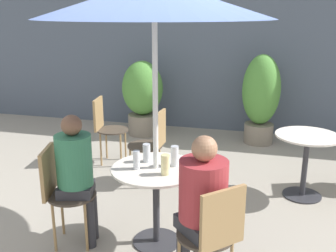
{
  "coord_description": "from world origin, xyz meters",
  "views": [
    {
      "loc": [
        0.93,
        -2.84,
        1.97
      ],
      "look_at": [
        0.05,
        0.49,
        0.96
      ],
      "focal_mm": 42.0,
      "sensor_mm": 36.0,
      "label": 1
    }
  ],
  "objects": [
    {
      "name": "seated_person_1",
      "position": [
        0.52,
        -0.38,
        0.7
      ],
      "size": [
        0.43,
        0.43,
        1.18
      ],
      "rotation": [
        0.0,
        0.0,
        3.93
      ],
      "color": "#2D2D33",
      "rests_on": "ground_plane"
    },
    {
      "name": "ground_plane",
      "position": [
        0.0,
        0.0,
        0.0
      ],
      "size": [
        20.0,
        20.0,
        0.0
      ],
      "primitive_type": "plane",
      "color": "gray"
    },
    {
      "name": "beer_glass_0",
      "position": [
        0.2,
        0.17,
        0.8
      ],
      "size": [
        0.07,
        0.07,
        0.18
      ],
      "color": "silver",
      "rests_on": "cafe_table_near"
    },
    {
      "name": "umbrella",
      "position": [
        0.05,
        0.09,
        2.05
      ],
      "size": [
        1.81,
        1.81,
        2.19
      ],
      "color": "silver",
      "rests_on": "ground_plane"
    },
    {
      "name": "potted_plant_0",
      "position": [
        -1.05,
        3.09,
        0.67
      ],
      "size": [
        0.66,
        0.66,
        1.21
      ],
      "color": "slate",
      "rests_on": "ground_plane"
    },
    {
      "name": "seated_person_0",
      "position": [
        -0.59,
        -0.08,
        0.7
      ],
      "size": [
        0.34,
        0.32,
        1.17
      ],
      "rotation": [
        0.0,
        0.0,
        1.83
      ],
      "color": "#2D2D33",
      "rests_on": "ground_plane"
    },
    {
      "name": "cafe_table_near",
      "position": [
        0.05,
        0.09,
        0.54
      ],
      "size": [
        0.75,
        0.75,
        0.71
      ],
      "color": "#2D2D33",
      "rests_on": "ground_plane"
    },
    {
      "name": "beer_glass_1",
      "position": [
        -0.06,
        0.2,
        0.79
      ],
      "size": [
        0.07,
        0.07,
        0.16
      ],
      "color": "silver",
      "rests_on": "cafe_table_near"
    },
    {
      "name": "cafe_table_far",
      "position": [
        1.36,
        1.37,
        0.51
      ],
      "size": [
        0.68,
        0.68,
        0.71
      ],
      "color": "#2D2D33",
      "rests_on": "ground_plane"
    },
    {
      "name": "bistro_chair_3",
      "position": [
        -0.34,
        1.28,
        0.54
      ],
      "size": [
        0.41,
        0.41,
        0.88
      ],
      "rotation": [
        0.0,
        0.0,
        4.67
      ],
      "color": "#42382D",
      "rests_on": "ground_plane"
    },
    {
      "name": "beer_glass_3",
      "position": [
        0.17,
        -0.02,
        0.79
      ],
      "size": [
        0.07,
        0.07,
        0.17
      ],
      "color": "beige",
      "rests_on": "cafe_table_near"
    },
    {
      "name": "potted_plant_1",
      "position": [
        0.81,
        3.12,
        0.73
      ],
      "size": [
        0.57,
        0.57,
        1.36
      ],
      "color": "slate",
      "rests_on": "ground_plane"
    },
    {
      "name": "beer_glass_2",
      "position": [
        -0.09,
        0.02,
        0.79
      ],
      "size": [
        0.06,
        0.06,
        0.16
      ],
      "color": "silver",
      "rests_on": "cafe_table_near"
    },
    {
      "name": "bistro_chair_1",
      "position": [
        0.63,
        -0.49,
        0.54
      ],
      "size": [
        0.47,
        0.47,
        0.88
      ],
      "rotation": [
        0.0,
        0.0,
        -2.36
      ],
      "color": "#42382D",
      "rests_on": "ground_plane"
    },
    {
      "name": "bistro_chair_2",
      "position": [
        -1.13,
        1.76,
        0.54
      ],
      "size": [
        0.43,
        0.41,
        0.88
      ],
      "rotation": [
        0.0,
        0.0,
        1.71
      ],
      "color": "#42382D",
      "rests_on": "ground_plane"
    },
    {
      "name": "storefront_wall",
      "position": [
        0.0,
        3.68,
        1.5
      ],
      "size": [
        10.0,
        0.06,
        3.0
      ],
      "color": "#4C5666",
      "rests_on": "ground_plane"
    },
    {
      "name": "bistro_chair_0",
      "position": [
        -0.73,
        -0.12,
        0.54
      ],
      "size": [
        0.45,
        0.43,
        0.88
      ],
      "rotation": [
        0.0,
        0.0,
        -4.45
      ],
      "color": "#42382D",
      "rests_on": "ground_plane"
    }
  ]
}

